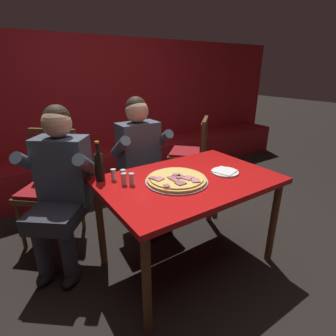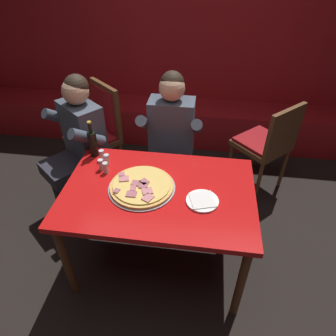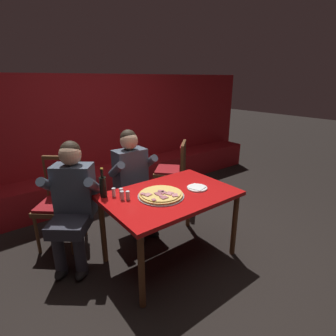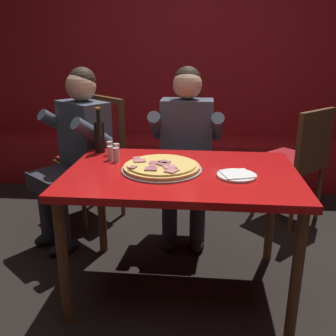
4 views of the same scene
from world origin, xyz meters
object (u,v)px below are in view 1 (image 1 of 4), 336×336
shaker_oregano (114,175)px  shaker_parmesan (132,180)px  shaker_black_pepper (123,176)px  pizza (177,180)px  diner_standing_companion (60,184)px  shaker_red_pepper_flakes (124,180)px  main_dining_table (189,188)px  plate_white_paper (225,172)px  dining_chair_by_booth (194,149)px  diner_seated_blue_shirt (143,159)px  beer_bottle (99,166)px  dining_chair_side_aisle (52,178)px

shaker_oregano → shaker_parmesan: bearing=-63.2°
shaker_black_pepper → pizza: bearing=-37.0°
diner_standing_companion → shaker_red_pepper_flakes: bearing=-46.7°
main_dining_table → pizza: pizza is taller
shaker_black_pepper → shaker_oregano: 0.07m
plate_white_paper → diner_standing_companion: size_ratio=0.16×
pizza → shaker_oregano: (-0.36, 0.28, 0.02)m
plate_white_paper → dining_chair_by_booth: dining_chair_by_booth is taller
pizza → dining_chair_by_booth: 1.44m
shaker_oregano → diner_seated_blue_shirt: (0.46, 0.41, -0.08)m
beer_bottle → shaker_parmesan: beer_bottle is taller
shaker_black_pepper → diner_standing_companion: diner_standing_companion is taller
plate_white_paper → shaker_black_pepper: (-0.72, 0.30, 0.03)m
shaker_black_pepper → diner_seated_blue_shirt: size_ratio=0.07×
dining_chair_side_aisle → diner_standing_companion: 0.49m
dining_chair_side_aisle → shaker_red_pepper_flakes: bearing=-68.7°
pizza → shaker_oregano: shaker_oregano is taller
pizza → diner_seated_blue_shirt: bearing=81.5°
beer_bottle → diner_standing_companion: bearing=139.8°
pizza → plate_white_paper: size_ratio=2.14×
main_dining_table → dining_chair_side_aisle: (-0.78, 1.01, -0.09)m
shaker_black_pepper → shaker_red_pepper_flakes: 0.07m
shaker_black_pepper → diner_seated_blue_shirt: 0.62m
pizza → shaker_red_pepper_flakes: shaker_red_pepper_flakes is taller
diner_standing_companion → pizza: bearing=-38.3°
diner_standing_companion → beer_bottle: bearing=-40.2°
shaker_parmesan → diner_seated_blue_shirt: 0.68m
beer_bottle → shaker_red_pepper_flakes: beer_bottle is taller
shaker_red_pepper_flakes → dining_chair_by_booth: size_ratio=0.09×
dining_chair_side_aisle → beer_bottle: bearing=-71.9°
dining_chair_by_booth → dining_chair_side_aisle: (-1.66, -0.01, 0.01)m
pizza → beer_bottle: (-0.44, 0.33, 0.09)m
shaker_oregano → beer_bottle: bearing=145.5°
diner_standing_companion → main_dining_table: bearing=-33.9°
pizza → shaker_parmesan: size_ratio=5.24×
pizza → diner_standing_companion: (-0.68, 0.54, -0.06)m
pizza → shaker_black_pepper: (-0.31, 0.23, 0.02)m
shaker_black_pepper → dining_chair_side_aisle: bearing=114.4°
pizza → shaker_red_pepper_flakes: (-0.33, 0.17, 0.02)m
shaker_oregano → dining_chair_by_booth: (1.36, 0.74, -0.22)m
main_dining_table → shaker_black_pepper: (-0.42, 0.23, 0.12)m
beer_bottle → diner_standing_companion: size_ratio=0.23×
shaker_oregano → shaker_red_pepper_flakes: 0.12m
plate_white_paper → dining_chair_by_booth: (0.59, 1.09, -0.19)m
shaker_red_pepper_flakes → shaker_parmesan: 0.05m
shaker_black_pepper → shaker_red_pepper_flakes: bearing=-110.7°
main_dining_table → dining_chair_by_booth: dining_chair_by_booth is taller
plate_white_paper → dining_chair_by_booth: bearing=61.7°
beer_bottle → shaker_black_pepper: (0.13, -0.10, -0.07)m
beer_bottle → shaker_parmesan: size_ratio=3.40×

